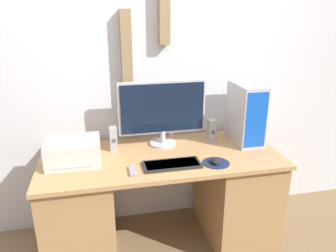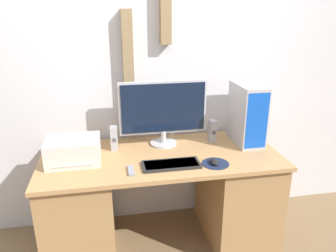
% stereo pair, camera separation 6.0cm
% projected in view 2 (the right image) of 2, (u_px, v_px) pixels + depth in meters
% --- Properties ---
extents(wall_back, '(6.40, 0.13, 2.70)m').
position_uv_depth(wall_back, '(152.00, 63.00, 2.57)').
color(wall_back, silver).
rests_on(wall_back, ground_plane).
extents(desk, '(1.71, 0.75, 0.77)m').
position_uv_depth(desk, '(161.00, 199.00, 2.50)').
color(desk, tan).
rests_on(desk, ground_plane).
extents(monitor, '(0.66, 0.21, 0.50)m').
position_uv_depth(monitor, '(163.00, 110.00, 2.47)').
color(monitor, '#B7B7BC').
rests_on(monitor, desk).
extents(keyboard, '(0.39, 0.16, 0.02)m').
position_uv_depth(keyboard, '(171.00, 164.00, 2.20)').
color(keyboard, black).
rests_on(keyboard, desk).
extents(mousepad, '(0.19, 0.19, 0.00)m').
position_uv_depth(mousepad, '(215.00, 164.00, 2.23)').
color(mousepad, '#19233D').
rests_on(mousepad, desk).
extents(mouse, '(0.05, 0.10, 0.03)m').
position_uv_depth(mouse, '(214.00, 162.00, 2.22)').
color(mouse, black).
rests_on(mouse, mousepad).
extents(computer_tower, '(0.19, 0.35, 0.47)m').
position_uv_depth(computer_tower, '(247.00, 114.00, 2.52)').
color(computer_tower, '#B2B2B7').
rests_on(computer_tower, desk).
extents(printer, '(0.36, 0.28, 0.17)m').
position_uv_depth(printer, '(73.00, 151.00, 2.23)').
color(printer, beige).
rests_on(printer, desk).
extents(speaker_left, '(0.05, 0.08, 0.18)m').
position_uv_depth(speaker_left, '(114.00, 138.00, 2.44)').
color(speaker_left, '#99999E').
rests_on(speaker_left, desk).
extents(speaker_right, '(0.05, 0.08, 0.18)m').
position_uv_depth(speaker_right, '(212.00, 131.00, 2.58)').
color(speaker_right, '#99999E').
rests_on(speaker_right, desk).
extents(remote_control, '(0.04, 0.13, 0.02)m').
position_uv_depth(remote_control, '(131.00, 171.00, 2.12)').
color(remote_control, gray).
rests_on(remote_control, desk).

